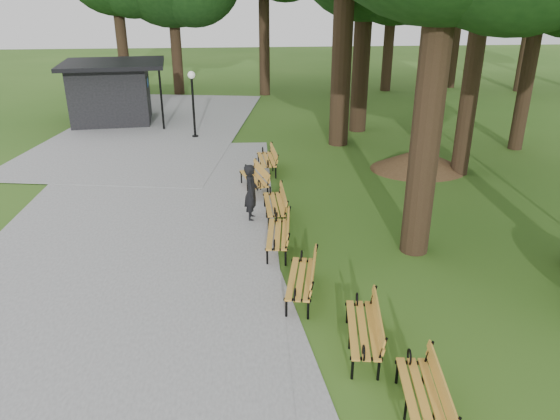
{
  "coord_description": "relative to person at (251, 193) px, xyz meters",
  "views": [
    {
      "loc": [
        -1.1,
        -11.0,
        6.18
      ],
      "look_at": [
        -0.06,
        0.93,
        1.1
      ],
      "focal_mm": 33.88,
      "sensor_mm": 36.0,
      "label": 1
    }
  ],
  "objects": [
    {
      "name": "ground",
      "position": [
        0.7,
        -2.9,
        -0.83
      ],
      "size": [
        100.0,
        100.0,
        0.0
      ],
      "primitive_type": "plane",
      "color": "#2F5919",
      "rests_on": "ground"
    },
    {
      "name": "path",
      "position": [
        -3.3,
        0.1,
        -0.8
      ],
      "size": [
        12.0,
        38.0,
        0.06
      ],
      "primitive_type": "cube",
      "color": "gray",
      "rests_on": "ground"
    },
    {
      "name": "person",
      "position": [
        0.0,
        0.0,
        0.0
      ],
      "size": [
        0.44,
        0.63,
        1.65
      ],
      "primitive_type": "imported",
      "rotation": [
        0.0,
        0.0,
        1.49
      ],
      "color": "black",
      "rests_on": "ground"
    },
    {
      "name": "kiosk",
      "position": [
        -6.33,
        12.43,
        0.64
      ],
      "size": [
        5.06,
        4.51,
        2.93
      ],
      "primitive_type": null,
      "rotation": [
        0.0,
        0.0,
        0.1
      ],
      "color": "black",
      "rests_on": "ground"
    },
    {
      "name": "lamp_post",
      "position": [
        -2.16,
        9.16,
        1.27
      ],
      "size": [
        0.32,
        0.32,
        2.89
      ],
      "color": "black",
      "rests_on": "ground"
    },
    {
      "name": "dirt_mound",
      "position": [
        6.25,
        4.02,
        -0.44
      ],
      "size": [
        2.92,
        2.92,
        0.77
      ],
      "primitive_type": "cone",
      "color": "#47301C",
      "rests_on": "ground"
    },
    {
      "name": "bench_0",
      "position": [
        2.28,
        -7.87,
        -0.39
      ],
      "size": [
        0.89,
        1.97,
        0.88
      ],
      "primitive_type": null,
      "rotation": [
        0.0,
        0.0,
        -1.7
      ],
      "color": "gold",
      "rests_on": "ground"
    },
    {
      "name": "bench_1",
      "position": [
        1.79,
        -6.09,
        -0.39
      ],
      "size": [
        0.92,
        1.98,
        0.88
      ],
      "primitive_type": null,
      "rotation": [
        0.0,
        0.0,
        -1.72
      ],
      "color": "gold",
      "rests_on": "ground"
    },
    {
      "name": "bench_2",
      "position": [
        0.89,
        -4.2,
        -0.39
      ],
      "size": [
        1.01,
        1.99,
        0.88
      ],
      "primitive_type": null,
      "rotation": [
        0.0,
        0.0,
        -1.78
      ],
      "color": "gold",
      "rests_on": "ground"
    },
    {
      "name": "bench_3",
      "position": [
        0.58,
        -1.97,
        -0.39
      ],
      "size": [
        0.86,
        1.96,
        0.88
      ],
      "primitive_type": null,
      "rotation": [
        0.0,
        0.0,
        -1.69
      ],
      "color": "gold",
      "rests_on": "ground"
    },
    {
      "name": "bench_4",
      "position": [
        0.65,
        0.01,
        -0.39
      ],
      "size": [
        0.65,
        1.9,
        0.88
      ],
      "primitive_type": null,
      "rotation": [
        0.0,
        0.0,
        -1.56
      ],
      "color": "gold",
      "rests_on": "ground"
    },
    {
      "name": "bench_5",
      "position": [
        0.16,
        2.23,
        -0.39
      ],
      "size": [
        1.04,
        1.99,
        0.88
      ],
      "primitive_type": null,
      "rotation": [
        0.0,
        0.0,
        -1.35
      ],
      "color": "gold",
      "rests_on": "ground"
    },
    {
      "name": "bench_6",
      "position": [
        0.7,
        4.25,
        -0.39
      ],
      "size": [
        0.74,
        1.93,
        0.88
      ],
      "primitive_type": null,
      "rotation": [
        0.0,
        0.0,
        -1.52
      ],
      "color": "gold",
      "rests_on": "ground"
    }
  ]
}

